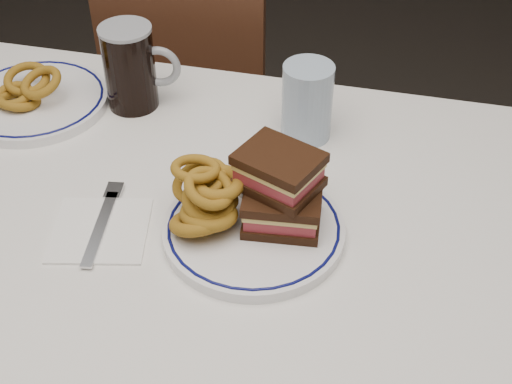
% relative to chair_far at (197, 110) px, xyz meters
% --- Properties ---
extents(dining_table, '(1.27, 0.87, 0.75)m').
position_rel_chair_far_xyz_m(dining_table, '(0.18, -0.71, 0.20)').
color(dining_table, silver).
rests_on(dining_table, floor).
extents(chair_far, '(0.40, 0.40, 0.83)m').
position_rel_chair_far_xyz_m(chair_far, '(0.00, 0.00, 0.00)').
color(chair_far, '#3F2014').
rests_on(chair_far, floor).
extents(main_plate, '(0.26, 0.26, 0.02)m').
position_rel_chair_far_xyz_m(main_plate, '(0.32, -0.71, 0.31)').
color(main_plate, white).
rests_on(main_plate, dining_table).
extents(reuben_sandwich, '(0.13, 0.12, 0.11)m').
position_rel_chair_far_xyz_m(reuben_sandwich, '(0.36, -0.69, 0.37)').
color(reuben_sandwich, black).
rests_on(reuben_sandwich, main_plate).
extents(onion_rings_main, '(0.12, 0.14, 0.11)m').
position_rel_chair_far_xyz_m(onion_rings_main, '(0.26, -0.72, 0.36)').
color(onion_rings_main, brown).
rests_on(onion_rings_main, main_plate).
extents(ketchup_ramekin, '(0.06, 0.06, 0.03)m').
position_rel_chair_far_xyz_m(ketchup_ramekin, '(0.30, -0.63, 0.34)').
color(ketchup_ramekin, silver).
rests_on(ketchup_ramekin, main_plate).
extents(beer_mug, '(0.14, 0.09, 0.15)m').
position_rel_chair_far_xyz_m(beer_mug, '(0.03, -0.43, 0.38)').
color(beer_mug, black).
rests_on(beer_mug, dining_table).
extents(water_glass, '(0.08, 0.08, 0.13)m').
position_rel_chair_far_xyz_m(water_glass, '(0.35, -0.45, 0.37)').
color(water_glass, '#9AB0C6').
rests_on(water_glass, dining_table).
extents(far_plate, '(0.26, 0.26, 0.02)m').
position_rel_chair_far_xyz_m(far_plate, '(-0.14, -0.48, 0.31)').
color(far_plate, white).
rests_on(far_plate, dining_table).
extents(onion_rings_far, '(0.12, 0.12, 0.07)m').
position_rel_chair_far_xyz_m(onion_rings_far, '(-0.15, -0.48, 0.34)').
color(onion_rings_far, brown).
rests_on(onion_rings_far, far_plate).
extents(napkin_fork, '(0.16, 0.19, 0.01)m').
position_rel_chair_far_xyz_m(napkin_fork, '(0.10, -0.75, 0.30)').
color(napkin_fork, white).
rests_on(napkin_fork, dining_table).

